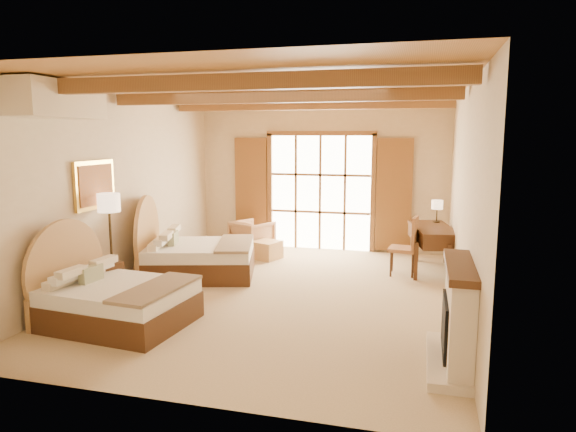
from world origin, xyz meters
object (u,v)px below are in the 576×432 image
(desk, at_px, (432,247))
(nightstand, at_px, (99,283))
(bed_near, at_px, (109,297))
(armchair, at_px, (252,236))
(bed_far, at_px, (191,254))

(desk, bearing_deg, nightstand, -157.63)
(bed_near, distance_m, armchair, 4.57)
(bed_far, height_order, desk, bed_far)
(nightstand, bearing_deg, bed_far, 91.40)
(bed_near, bearing_deg, nightstand, 138.32)
(bed_far, height_order, nightstand, bed_far)
(bed_near, bearing_deg, desk, 48.29)
(nightstand, relative_size, desk, 0.38)
(desk, bearing_deg, bed_near, -148.69)
(bed_near, relative_size, nightstand, 3.06)
(nightstand, distance_m, desk, 5.83)
(bed_far, xyz_separation_m, nightstand, (-0.64, -1.83, -0.07))
(bed_far, bearing_deg, desk, 3.21)
(bed_far, distance_m, desk, 4.44)
(armchair, bearing_deg, bed_far, 104.50)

